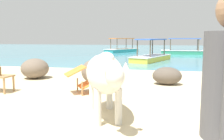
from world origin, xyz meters
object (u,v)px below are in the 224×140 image
(deck_chair_near, at_px, (82,78))
(boat_teal, at_px, (122,49))
(cow, at_px, (105,74))
(boat_yellow, at_px, (151,56))
(boat_green, at_px, (184,51))
(bottle, at_px, (0,71))

(deck_chair_near, distance_m, boat_teal, 17.08)
(cow, distance_m, deck_chair_near, 1.97)
(deck_chair_near, distance_m, boat_yellow, 9.06)
(cow, relative_size, boat_yellow, 0.52)
(boat_teal, bearing_deg, boat_green, -74.84)
(cow, bearing_deg, boat_teal, 167.11)
(cow, xyz_separation_m, boat_teal, (-2.99, 18.62, -0.50))
(bottle, distance_m, boat_yellow, 9.84)
(bottle, relative_size, boat_yellow, 0.08)
(boat_green, distance_m, boat_yellow, 6.83)
(deck_chair_near, relative_size, boat_yellow, 0.24)
(boat_teal, bearing_deg, deck_chair_near, -142.32)
(bottle, xyz_separation_m, boat_teal, (-0.00, 17.29, -0.29))
(cow, xyz_separation_m, boat_green, (2.43, 17.09, -0.50))
(bottle, height_order, deck_chair_near, bottle)
(boat_green, height_order, boat_yellow, same)
(boat_yellow, bearing_deg, bottle, -179.23)
(boat_green, relative_size, boat_yellow, 0.96)
(boat_yellow, bearing_deg, boat_green, 0.17)
(boat_yellow, relative_size, boat_teal, 1.03)
(deck_chair_near, relative_size, boat_green, 0.25)
(bottle, relative_size, boat_green, 0.08)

